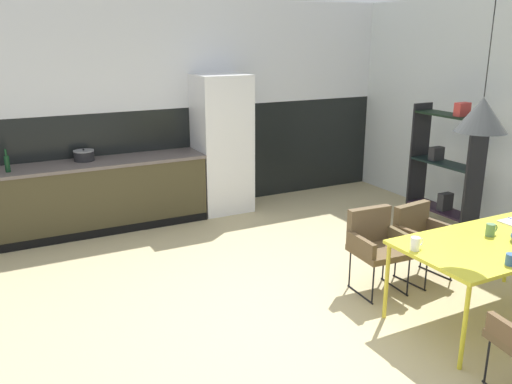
# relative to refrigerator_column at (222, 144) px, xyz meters

# --- Properties ---
(ground_plane) EXTENTS (9.32, 9.32, 0.00)m
(ground_plane) POSITION_rel_refrigerator_column_xyz_m (-0.60, -3.17, -0.94)
(ground_plane) COLOR tan
(back_wall_splashback_dark) EXTENTS (6.88, 0.12, 1.43)m
(back_wall_splashback_dark) POSITION_rel_refrigerator_column_xyz_m (-0.60, 0.36, -0.23)
(back_wall_splashback_dark) COLOR black
(back_wall_splashback_dark) RESTS_ON ground
(back_wall_panel_upper) EXTENTS (6.88, 0.12, 1.43)m
(back_wall_panel_upper) POSITION_rel_refrigerator_column_xyz_m (-0.60, 0.36, 1.21)
(back_wall_panel_upper) COLOR silver
(back_wall_panel_upper) RESTS_ON back_wall_splashback_dark
(kitchen_counter) EXTENTS (3.54, 0.63, 0.88)m
(kitchen_counter) POSITION_rel_refrigerator_column_xyz_m (-2.13, -0.00, -0.50)
(kitchen_counter) COLOR #3E3821
(kitchen_counter) RESTS_ON ground
(refrigerator_column) EXTENTS (0.71, 0.60, 1.89)m
(refrigerator_column) POSITION_rel_refrigerator_column_xyz_m (0.00, 0.00, 0.00)
(refrigerator_column) COLOR silver
(refrigerator_column) RESTS_ON ground
(dining_table) EXTENTS (1.63, 0.92, 0.72)m
(dining_table) POSITION_rel_refrigerator_column_xyz_m (0.80, -3.84, -0.26)
(dining_table) COLOR gold
(dining_table) RESTS_ON ground
(armchair_by_stool) EXTENTS (0.54, 0.52, 0.75)m
(armchair_by_stool) POSITION_rel_refrigerator_column_xyz_m (0.88, -2.92, -0.46)
(armchair_by_stool) COLOR brown
(armchair_by_stool) RESTS_ON ground
(armchair_near_window) EXTENTS (0.52, 0.50, 0.79)m
(armchair_near_window) POSITION_rel_refrigerator_column_xyz_m (0.30, -2.92, -0.43)
(armchair_near_window) COLOR brown
(armchair_near_window) RESTS_ON ground
(mug_dark_espresso) EXTENTS (0.12, 0.07, 0.11)m
(mug_dark_espresso) POSITION_rel_refrigerator_column_xyz_m (0.07, -3.67, -0.16)
(mug_dark_espresso) COLOR white
(mug_dark_espresso) RESTS_ON dining_table
(mug_tall_blue) EXTENTS (0.13, 0.08, 0.11)m
(mug_tall_blue) POSITION_rel_refrigerator_column_xyz_m (0.87, -3.73, -0.16)
(mug_tall_blue) COLOR #5B8456
(mug_tall_blue) RESTS_ON dining_table
(mug_glass_clear) EXTENTS (0.12, 0.08, 0.09)m
(mug_glass_clear) POSITION_rel_refrigerator_column_xyz_m (0.50, -4.22, -0.18)
(mug_glass_clear) COLOR #335B93
(mug_glass_clear) RESTS_ON dining_table
(cooking_pot) EXTENTS (0.25, 0.25, 0.15)m
(cooking_pot) POSITION_rel_refrigerator_column_xyz_m (-1.83, 0.11, 0.01)
(cooking_pot) COLOR black
(cooking_pot) RESTS_ON kitchen_counter
(bottle_spice_small) EXTENTS (0.06, 0.06, 0.27)m
(bottle_spice_small) POSITION_rel_refrigerator_column_xyz_m (-2.70, -0.08, 0.04)
(bottle_spice_small) COLOR #0F3319
(bottle_spice_small) RESTS_ON kitchen_counter
(open_shelf_unit) EXTENTS (0.30, 0.95, 1.62)m
(open_shelf_unit) POSITION_rel_refrigerator_column_xyz_m (2.16, -1.98, -0.12)
(open_shelf_unit) COLOR black
(open_shelf_unit) RESTS_ON ground
(pendant_lamp_over_table_near) EXTENTS (0.39, 0.39, 1.14)m
(pendant_lamp_over_table_near) POSITION_rel_refrigerator_column_xyz_m (0.47, -3.83, 0.86)
(pendant_lamp_over_table_near) COLOR black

